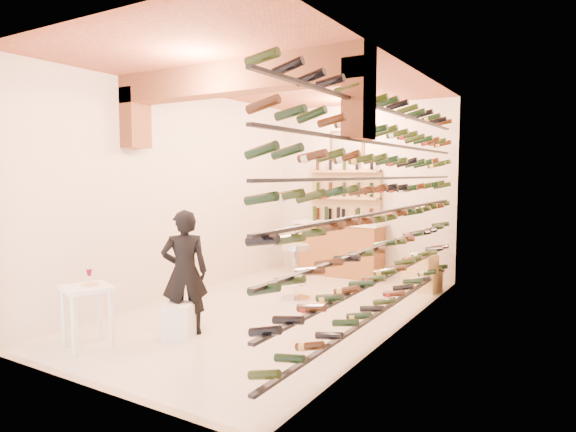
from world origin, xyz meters
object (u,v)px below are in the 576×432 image
object	(u,v)px
tasting_table	(87,297)
white_stool	(179,321)
chrome_barstool	(296,268)
back_counter	(339,247)
wine_rack	(383,203)
crate_lower	(422,281)
person	(185,272)

from	to	relation	value
tasting_table	white_stool	distance (m)	1.04
tasting_table	chrome_barstool	bearing A→B (deg)	94.10
tasting_table	chrome_barstool	size ratio (longest dim) A/B	0.99
back_counter	white_stool	world-z (taller)	back_counter
wine_rack	white_stool	size ratio (longest dim) A/B	14.01
back_counter	crate_lower	xyz separation A→B (m)	(1.70, -0.45, -0.37)
chrome_barstool	tasting_table	bearing A→B (deg)	-106.26
tasting_table	person	distance (m)	1.09
back_counter	crate_lower	distance (m)	1.80
wine_rack	white_stool	distance (m)	2.80
back_counter	tasting_table	distance (m)	5.04
chrome_barstool	crate_lower	bearing A→B (deg)	46.83
tasting_table	wine_rack	bearing A→B (deg)	63.99
person	tasting_table	bearing A→B (deg)	13.80
wine_rack	back_counter	size ratio (longest dim) A/B	3.35
white_stool	crate_lower	distance (m)	4.18
wine_rack	person	size ratio (longest dim) A/B	3.84
tasting_table	person	bearing A→B (deg)	78.52
white_stool	person	bearing A→B (deg)	106.75
wine_rack	crate_lower	bearing A→B (deg)	93.41
back_counter	white_stool	bearing A→B (deg)	-90.30
tasting_table	chrome_barstool	distance (m)	3.12
back_counter	chrome_barstool	world-z (taller)	back_counter
white_stool	person	xyz separation A→B (m)	(-0.05, 0.17, 0.54)
wine_rack	tasting_table	distance (m)	3.55
wine_rack	crate_lower	world-z (taller)	wine_rack
wine_rack	back_counter	bearing A→B (deg)	124.66
white_stool	chrome_barstool	distance (m)	2.28
person	chrome_barstool	bearing A→B (deg)	-142.71
white_stool	person	size ratio (longest dim) A/B	0.27
wine_rack	chrome_barstool	bearing A→B (deg)	158.29
wine_rack	white_stool	world-z (taller)	wine_rack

